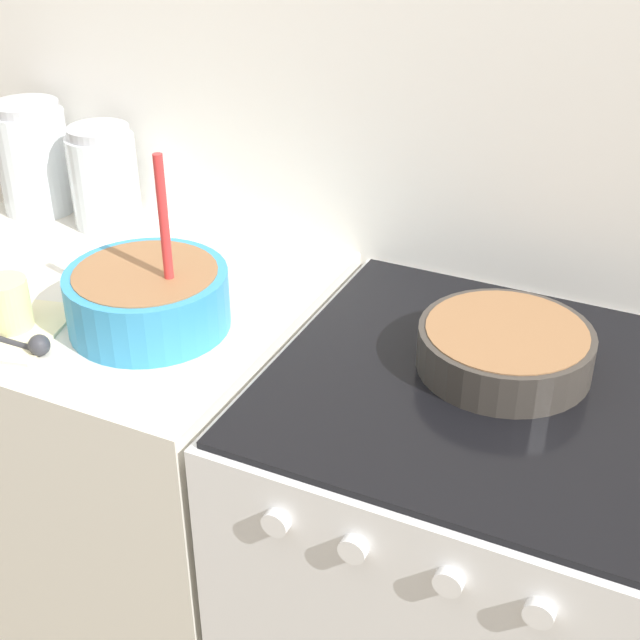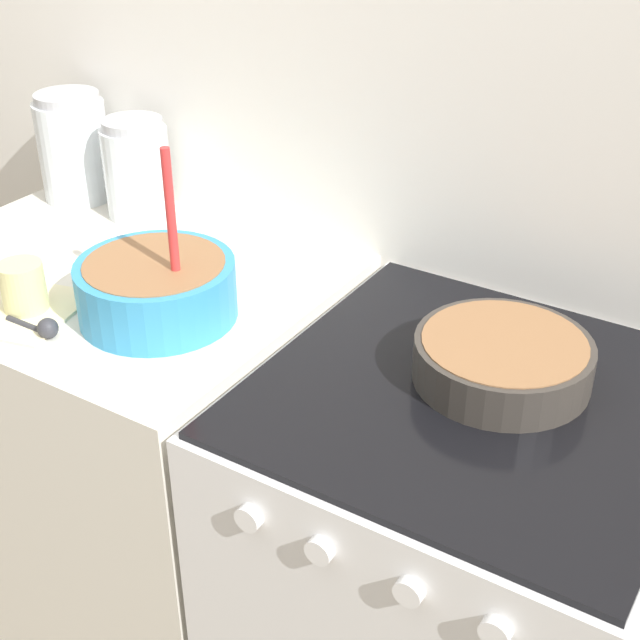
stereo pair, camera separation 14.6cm
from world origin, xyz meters
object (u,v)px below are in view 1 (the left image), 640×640
object	(u,v)px
storage_jar_middle	(105,184)
stove	(458,586)
baking_pan	(505,348)
storage_jar_left	(35,165)
mixing_bowl	(148,295)
tin_can	(7,305)

from	to	relation	value
storage_jar_middle	stove	bearing A→B (deg)	-14.88
baking_pan	storage_jar_left	xyz separation A→B (m)	(-1.10, 0.19, 0.06)
mixing_bowl	storage_jar_left	bearing A→B (deg)	148.20
stove	baking_pan	distance (m)	0.50
tin_can	baking_pan	bearing A→B (deg)	17.19
stove	tin_can	size ratio (longest dim) A/B	9.62
baking_pan	storage_jar_middle	world-z (taller)	storage_jar_middle
stove	storage_jar_left	bearing A→B (deg)	167.59
stove	baking_pan	world-z (taller)	baking_pan
mixing_bowl	baking_pan	xyz separation A→B (m)	(0.59, 0.13, -0.02)
storage_jar_middle	baking_pan	bearing A→B (deg)	-11.42
storage_jar_left	storage_jar_middle	distance (m)	0.19
baking_pan	tin_can	world-z (taller)	tin_can
baking_pan	stove	bearing A→B (deg)	-110.24
stove	storage_jar_middle	bearing A→B (deg)	165.12
baking_pan	storage_jar_middle	distance (m)	0.94
stove	storage_jar_left	world-z (taller)	storage_jar_left
tin_can	stove	bearing A→B (deg)	13.97
mixing_bowl	storage_jar_middle	xyz separation A→B (m)	(-0.33, 0.32, 0.03)
mixing_bowl	storage_jar_middle	size ratio (longest dim) A/B	1.50
mixing_bowl	baking_pan	size ratio (longest dim) A/B	1.15
storage_jar_middle	tin_can	world-z (taller)	storage_jar_middle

